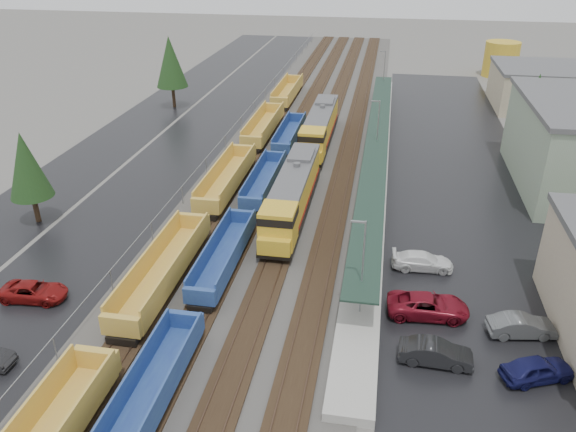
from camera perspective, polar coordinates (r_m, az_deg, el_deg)
name	(u,v)px	position (r m, az deg, el deg)	size (l,w,h in m)	color
ballast_strip	(308,135)	(77.98, 2.07, 8.23)	(20.00, 160.00, 0.08)	#302D2B
trackbed	(308,134)	(77.94, 2.07, 8.31)	(14.60, 160.00, 0.22)	black
west_parking_lot	(204,129)	(81.32, -8.58, 8.72)	(10.00, 160.00, 0.02)	black
west_road	(137,125)	(84.95, -15.08, 8.88)	(9.00, 160.00, 0.02)	black
east_commuter_lot	(457,172)	(68.51, 16.80, 4.33)	(16.00, 100.00, 0.02)	black
station_platform	(375,161)	(67.69, 8.87, 5.57)	(3.00, 80.00, 8.00)	#9E9B93
chainlink_fence	(238,124)	(77.86, -5.11, 9.33)	(0.08, 160.04, 2.02)	gray
distant_hills	(491,9)	(227.89, 19.89, 19.16)	(301.00, 140.00, 25.20)	#4C5844
tree_west_near	(26,165)	(57.16, -25.06, 4.70)	(3.96, 3.96, 9.00)	#332316
tree_west_far	(170,62)	(91.31, -11.86, 15.09)	(4.84, 4.84, 11.00)	#332316
tree_east	(535,103)	(75.68, 23.78, 10.50)	(4.40, 4.40, 10.00)	#332316
locomotive_lead	(292,195)	(53.96, 0.43, 2.15)	(3.03, 19.94, 4.51)	black
locomotive_trail	(320,128)	(73.36, 3.22, 8.93)	(3.03, 19.94, 4.51)	black
well_string_yellow	(200,218)	(52.87, -8.88, -0.15)	(2.84, 108.63, 2.52)	gold
well_string_blue	(224,255)	(46.79, -6.50, -4.00)	(2.45, 76.53, 2.17)	navy
storage_tank	(501,59)	(118.60, 20.82, 14.68)	(6.47, 6.47, 6.47)	gold
parked_car_west_c	(34,291)	(46.97, -24.42, -7.00)	(4.99, 2.30, 1.39)	maroon
parked_car_east_a	(436,353)	(38.37, 14.78, -13.34)	(4.74, 1.65, 1.56)	black
parked_car_east_b	(428,306)	(42.39, 14.03, -8.83)	(5.89, 2.72, 1.64)	maroon
parked_car_east_c	(423,261)	(47.76, 13.51, -4.48)	(5.01, 2.04, 1.45)	white
parked_car_east_d	(537,369)	(39.25, 23.98, -14.04)	(4.56, 1.83, 1.55)	#13154A
parked_car_east_e	(522,326)	(42.52, 22.64, -10.29)	(4.63, 1.61, 1.53)	#4E5153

